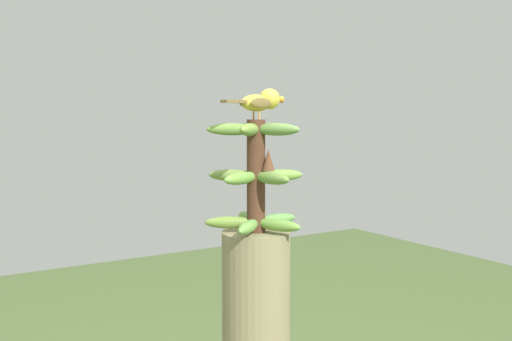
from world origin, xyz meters
The scene contains 2 objects.
banana_bunch centered at (0.00, 0.00, 1.21)m, with size 0.29×0.29×0.32m.
perched_bird centered at (0.00, -0.02, 1.42)m, with size 0.07×0.22×0.09m.
Camera 1 is at (-1.37, 0.87, 1.37)m, focal length 40.39 mm.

